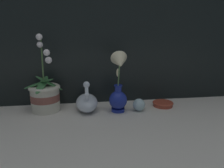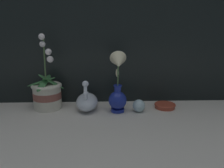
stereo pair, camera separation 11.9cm
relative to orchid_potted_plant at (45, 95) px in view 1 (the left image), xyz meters
The scene contains 7 objects.
ground_plane 0.39m from the orchid_potted_plant, 28.51° to the right, with size 2.80×2.80×0.00m, color beige.
window_backdrop 0.62m from the orchid_potted_plant, 19.18° to the left, with size 2.80×0.03×1.20m.
orchid_potted_plant is the anchor object (origin of this frame).
swan_figurine 0.23m from the orchid_potted_plant, ahead, with size 0.12×0.20×0.18m.
blue_vase 0.41m from the orchid_potted_plant, 11.83° to the right, with size 0.10×0.15×0.34m.
glass_sphere 0.52m from the orchid_potted_plant, ahead, with size 0.07×0.07×0.07m.
amber_dish 0.68m from the orchid_potted_plant, ahead, with size 0.12×0.12×0.03m.
Camera 1 is at (-0.13, -1.00, 0.45)m, focal length 35.00 mm.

